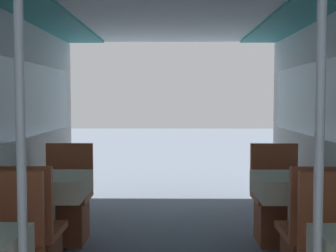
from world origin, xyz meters
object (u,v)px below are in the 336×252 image
dining_table_left_1 (49,189)px  chair_left_far_1 (66,212)px  chair_right_far_1 (278,213)px  support_pole_right_0 (319,172)px  support_pole_left_0 (21,172)px  dining_table_right_1 (294,190)px

dining_table_left_1 → chair_left_far_1: chair_left_far_1 is taller
dining_table_left_1 → chair_right_far_1: size_ratio=0.80×
support_pole_right_0 → chair_right_far_1: support_pole_right_0 is taller
dining_table_left_1 → chair_right_far_1: bearing=16.2°
support_pole_left_0 → chair_right_far_1: support_pole_left_0 is taller
dining_table_left_1 → chair_left_far_1: 0.70m
chair_left_far_1 → chair_right_far_1: (2.08, 0.00, 0.00)m
dining_table_left_1 → chair_left_far_1: (-0.00, 0.61, -0.35)m
dining_table_left_1 → support_pole_left_0: bearing=-78.6°
chair_left_far_1 → chair_right_far_1: bearing=-180.0°
support_pole_left_0 → dining_table_right_1: 2.54m
support_pole_right_0 → dining_table_right_1: size_ratio=2.85×
support_pole_left_0 → chair_left_far_1: size_ratio=2.27×
support_pole_left_0 → chair_right_far_1: 3.07m
dining_table_right_1 → chair_right_far_1: (0.00, 0.61, -0.35)m
chair_left_far_1 → support_pole_right_0: 3.07m
dining_table_left_1 → chair_right_far_1: 2.20m
support_pole_right_0 → dining_table_right_1: bearing=78.6°
chair_left_far_1 → dining_table_right_1: 2.20m
dining_table_right_1 → chair_right_far_1: 0.70m
dining_table_left_1 → chair_left_far_1: size_ratio=0.80×
dining_table_right_1 → chair_left_far_1: bearing=163.8°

